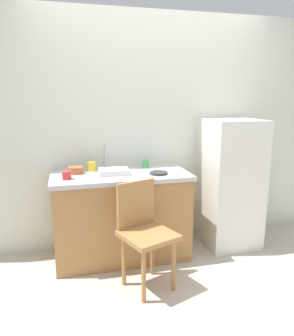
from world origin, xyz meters
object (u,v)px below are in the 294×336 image
object	(u,v)px
terracotta_bowl	(76,170)
cup_red	(67,175)
chair	(144,230)
cup_green	(146,164)
hotplate	(159,173)
cup_yellow	(92,166)
refrigerator	(230,183)
dish_tray	(114,171)

from	to	relation	value
terracotta_bowl	cup_red	distance (m)	0.23
chair	cup_green	world-z (taller)	cup_green
hotplate	chair	bearing A→B (deg)	-119.59
cup_yellow	hotplate	bearing A→B (deg)	-25.39
cup_green	refrigerator	bearing A→B (deg)	-10.06
hotplate	cup_yellow	bearing A→B (deg)	154.61
chair	hotplate	distance (m)	0.62
dish_tray	hotplate	world-z (taller)	dish_tray
refrigerator	chair	xyz separation A→B (m)	(-1.08, -0.57, -0.18)
chair	cup_green	bearing A→B (deg)	54.50
terracotta_bowl	cup_green	distance (m)	0.71
chair	terracotta_bowl	xyz separation A→B (m)	(-0.52, 0.66, 0.39)
refrigerator	cup_red	xyz separation A→B (m)	(-1.68, -0.12, 0.22)
refrigerator	hotplate	bearing A→B (deg)	-170.99
refrigerator	dish_tray	world-z (taller)	refrigerator
cup_green	cup_yellow	distance (m)	0.55
refrigerator	hotplate	world-z (taller)	refrigerator
dish_tray	terracotta_bowl	world-z (taller)	terracotta_bowl
chair	hotplate	world-z (taller)	chair
cup_yellow	dish_tray	bearing A→B (deg)	-43.18
dish_tray	cup_yellow	distance (m)	0.27
hotplate	cup_green	world-z (taller)	cup_green
hotplate	cup_green	xyz separation A→B (m)	(-0.06, 0.29, 0.03)
chair	cup_yellow	xyz separation A→B (m)	(-0.36, 0.73, 0.41)
refrigerator	terracotta_bowl	world-z (taller)	refrigerator
chair	cup_red	xyz separation A→B (m)	(-0.60, 0.45, 0.40)
refrigerator	terracotta_bowl	distance (m)	1.62
cup_green	cup_yellow	world-z (taller)	cup_yellow
hotplate	cup_yellow	xyz separation A→B (m)	(-0.61, 0.29, 0.04)
dish_tray	cup_green	xyz separation A→B (m)	(0.35, 0.18, 0.02)
cup_red	cup_green	bearing A→B (deg)	19.43
hotplate	terracotta_bowl	bearing A→B (deg)	163.85
cup_red	cup_yellow	bearing A→B (deg)	48.71
refrigerator	chair	bearing A→B (deg)	-152.20
hotplate	cup_red	size ratio (longest dim) A/B	2.13
chair	cup_red	size ratio (longest dim) A/B	11.18
refrigerator	cup_red	world-z (taller)	refrigerator
refrigerator	dish_tray	distance (m)	1.26
chair	cup_green	xyz separation A→B (m)	(0.19, 0.73, 0.40)
refrigerator	cup_red	size ratio (longest dim) A/B	16.99
hotplate	cup_red	world-z (taller)	cup_red
hotplate	cup_red	distance (m)	0.85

